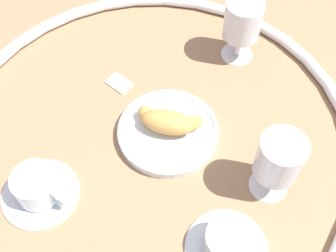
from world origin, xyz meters
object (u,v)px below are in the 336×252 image
at_px(juice_glass_left, 279,160).
at_px(sugar_packet, 119,83).
at_px(coffee_cup_near, 228,245).
at_px(juice_glass_right, 242,23).
at_px(croissant_large, 168,121).
at_px(coffee_cup_far, 38,188).
at_px(pastry_plate, 168,131).

bearing_deg(juice_glass_left, sugar_packet, 155.27).
bearing_deg(coffee_cup_near, juice_glass_right, 97.94).
xyz_separation_m(croissant_large, coffee_cup_far, (-0.18, -0.18, -0.01)).
bearing_deg(sugar_packet, pastry_plate, -10.84).
height_order(coffee_cup_near, sugar_packet, coffee_cup_near).
height_order(juice_glass_left, juice_glass_right, same).
bearing_deg(juice_glass_right, sugar_packet, -146.58).
bearing_deg(sugar_packet, juice_glass_right, 58.38).
xyz_separation_m(pastry_plate, coffee_cup_far, (-0.18, -0.18, 0.01)).
relative_size(juice_glass_left, sugar_packet, 2.80).
relative_size(coffee_cup_far, juice_glass_left, 0.97).
bearing_deg(pastry_plate, coffee_cup_near, -51.93).
xyz_separation_m(juice_glass_left, juice_glass_right, (-0.11, 0.30, -0.00)).
distance_m(juice_glass_left, sugar_packet, 0.37).
distance_m(coffee_cup_far, sugar_packet, 0.28).
distance_m(coffee_cup_near, juice_glass_left, 0.16).
relative_size(coffee_cup_near, sugar_packet, 2.72).
bearing_deg(pastry_plate, juice_glass_left, -16.15).
height_order(croissant_large, juice_glass_right, juice_glass_right).
bearing_deg(coffee_cup_near, coffee_cup_far, 177.97).
relative_size(coffee_cup_near, juice_glass_right, 0.97).
xyz_separation_m(pastry_plate, juice_glass_right, (0.09, 0.24, 0.08)).
xyz_separation_m(juice_glass_left, sugar_packet, (-0.33, 0.15, -0.09)).
height_order(coffee_cup_far, sugar_packet, coffee_cup_far).
relative_size(croissant_large, juice_glass_right, 0.98).
distance_m(coffee_cup_near, sugar_packet, 0.40).
relative_size(croissant_large, sugar_packet, 2.74).
distance_m(juice_glass_right, sugar_packet, 0.28).
bearing_deg(coffee_cup_near, pastry_plate, 128.07).
xyz_separation_m(pastry_plate, juice_glass_left, (0.20, -0.06, 0.08)).
height_order(pastry_plate, coffee_cup_near, coffee_cup_near).
height_order(coffee_cup_near, coffee_cup_far, same).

